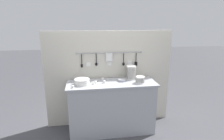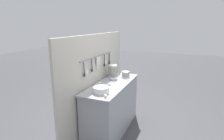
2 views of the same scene
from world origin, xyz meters
name	(u,v)px [view 2 (image 2 of 2)]	position (x,y,z in m)	size (l,w,h in m)	color
ground_plane	(112,129)	(0.00, 0.00, 0.00)	(20.00, 20.00, 0.00)	#424247
counter	(112,107)	(0.00, 0.00, 0.45)	(1.49, 0.53, 0.89)	#9EA0A8
back_wall	(97,83)	(0.00, 0.30, 0.87)	(2.29, 0.08, 1.73)	beige
bowl_stack_short_front	(113,71)	(0.36, 0.14, 1.01)	(0.17, 0.17, 0.24)	silver
bowl_stack_nested_right	(126,74)	(0.46, -0.10, 0.95)	(0.15, 0.15, 0.11)	silver
plate_stack	(101,90)	(-0.49, -0.03, 0.94)	(0.24, 0.24, 0.09)	silver
steel_mixing_bowl	(114,79)	(0.19, 0.05, 0.91)	(0.14, 0.14, 0.04)	#93969E
cup_back_right	(106,88)	(-0.31, -0.03, 0.91)	(0.04, 0.04, 0.04)	silver
cup_back_left	(106,96)	(-0.63, -0.16, 0.91)	(0.04, 0.04, 0.04)	silver
cup_edge_near	(109,84)	(-0.12, 0.00, 0.91)	(0.04, 0.04, 0.04)	silver
cup_centre	(105,87)	(-0.27, 0.01, 0.91)	(0.04, 0.04, 0.04)	silver
cup_beside_plates	(100,83)	(-0.13, 0.17, 0.91)	(0.04, 0.04, 0.04)	silver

